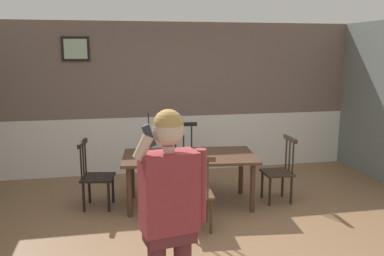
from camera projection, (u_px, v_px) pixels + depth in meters
name	position (u px, v px, depth m)	size (l,w,h in m)	color
ground_plane	(209.00, 238.00, 4.81)	(7.39, 7.39, 0.00)	#846042
room_back_partition	(172.00, 101.00, 7.31)	(6.72, 0.17, 2.66)	#756056
dining_table	(189.00, 161.00, 5.75)	(1.94, 1.13, 0.73)	#4C3323
chair_near_window	(185.00, 157.00, 6.63)	(0.48, 0.48, 1.01)	black
chair_by_doorway	(280.00, 171.00, 5.91)	(0.41, 0.41, 0.96)	#2D2319
chair_at_table_head	(95.00, 176.00, 5.67)	(0.49, 0.49, 0.95)	black
chair_opposite_corner	(196.00, 193.00, 4.95)	(0.45, 0.45, 0.97)	#513823
person_figure	(170.00, 207.00, 3.03)	(0.56, 0.31, 1.77)	brown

